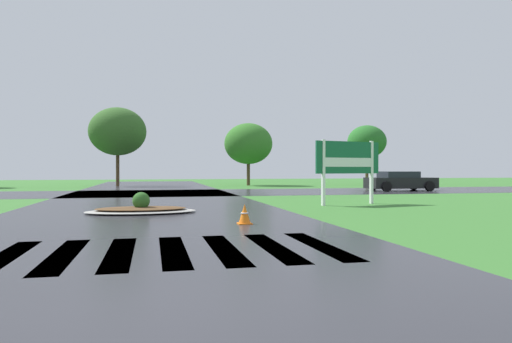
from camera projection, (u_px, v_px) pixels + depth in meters
The scene contains 9 objects.
ground_plane at pixel (143, 335), 4.19m from camera, with size 120.00×120.00×0.10m, color #38722D.
asphalt_roadway at pixel (149, 217), 13.95m from camera, with size 9.25×80.00×0.01m, color #2B2B30.
asphalt_cross_road at pixel (150, 193), 27.49m from camera, with size 90.00×8.32×0.01m, color #2B2B30.
crosswalk_stripes at pixel (147, 252), 8.08m from camera, with size 6.75×3.34×0.01m.
estate_billboard at pixel (348, 161), 18.74m from camera, with size 2.98×0.78×2.58m.
median_island at pixel (141, 209), 15.16m from camera, with size 3.53×1.91×0.68m.
car_white_sedan at pixel (400, 181), 30.58m from camera, with size 4.43×2.11×1.26m.
traffic_cone at pixel (245, 215), 12.15m from camera, with size 0.36×0.36×0.52m.
background_treeline at pixel (175, 139), 39.23m from camera, with size 36.95×5.25×6.50m.
Camera 1 is at (0.08, -4.31, 1.44)m, focal length 32.85 mm.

